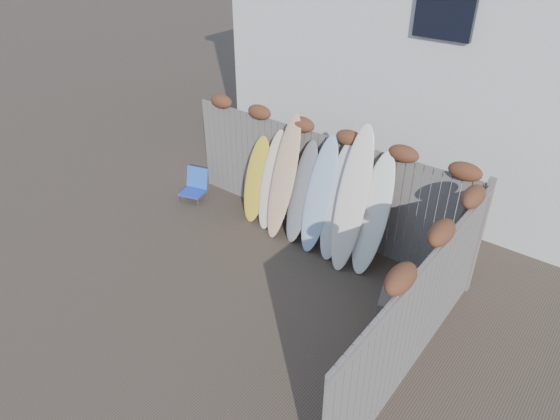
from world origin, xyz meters
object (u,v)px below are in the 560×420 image
Objects in this scene: wooden_crate at (397,316)px; lattice_panel at (445,277)px; surfboard_0 at (257,180)px; beach_chair at (195,185)px.

wooden_crate is 0.90m from lattice_panel.
lattice_panel is 4.21m from surfboard_0.
wooden_crate is 0.37× the size of surfboard_0.
lattice_panel reaches higher than beach_chair.
lattice_panel is at bearing -12.57° from surfboard_0.
beach_chair is at bearing 172.29° from lattice_panel.
beach_chair is at bearing 169.52° from wooden_crate.
beach_chair is 5.75m from lattice_panel.
surfboard_0 is (-4.14, 0.72, -0.10)m from lattice_panel.
lattice_panel is (0.42, 0.50, 0.62)m from wooden_crate.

